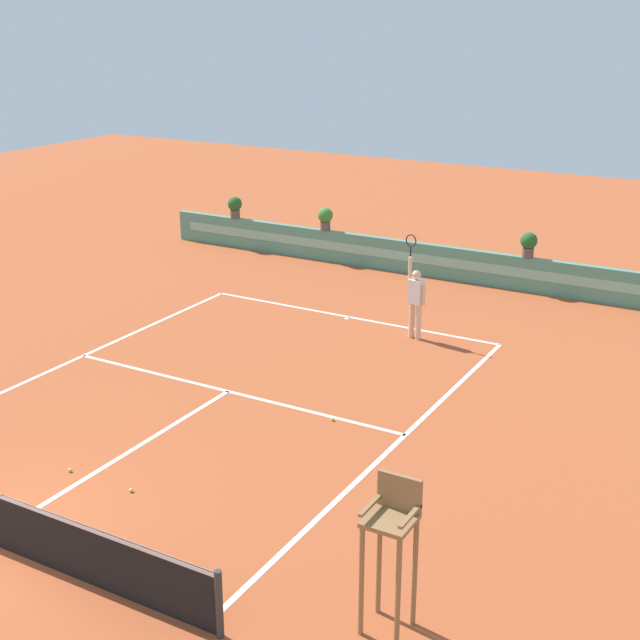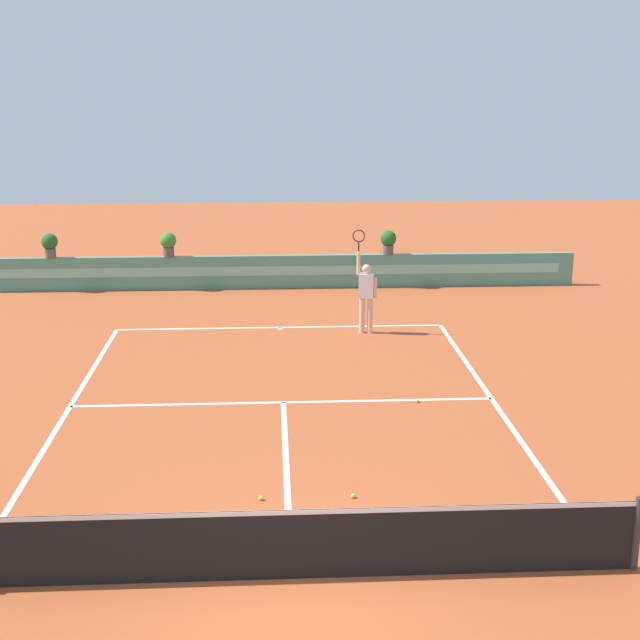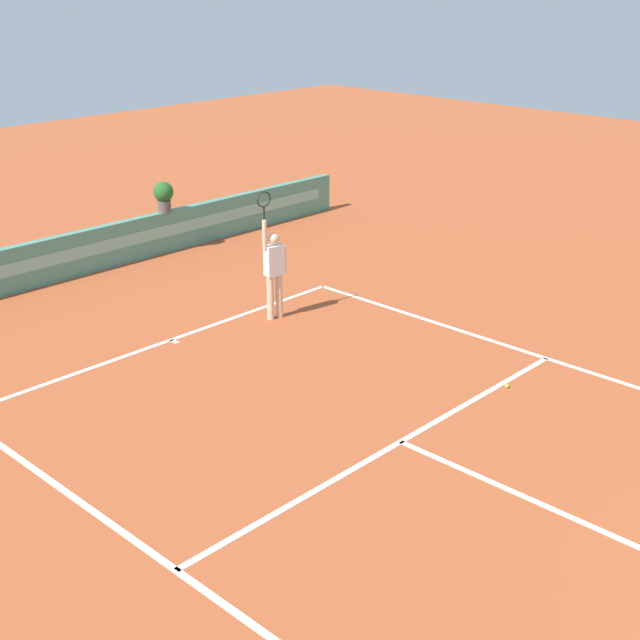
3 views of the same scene
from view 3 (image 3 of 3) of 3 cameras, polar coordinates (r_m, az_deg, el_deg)
The scene contains 6 objects.
ground_plane at distance 12.91m, azimuth 6.61°, elevation -8.42°, with size 60.00×60.00×0.00m, color #A84C28.
court_lines at distance 13.29m, azimuth 4.14°, elevation -7.36°, with size 8.32×11.94×0.01m.
back_wall_barrier at distance 20.14m, azimuth -17.46°, elevation 3.56°, with size 18.00×0.21×1.00m.
tennis_player at distance 17.18m, azimuth -2.99°, elevation 3.40°, with size 0.61×0.29×2.58m.
tennis_ball_by_sideline at distance 14.95m, azimuth 11.96°, elevation -4.18°, with size 0.07×0.07×0.07m, color #CCE033.
potted_plant_right at distance 21.60m, azimuth -10.05°, elevation 7.95°, with size 0.48×0.48×0.72m.
Camera 3 is at (-9.01, -0.60, 6.48)m, focal length 49.64 mm.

